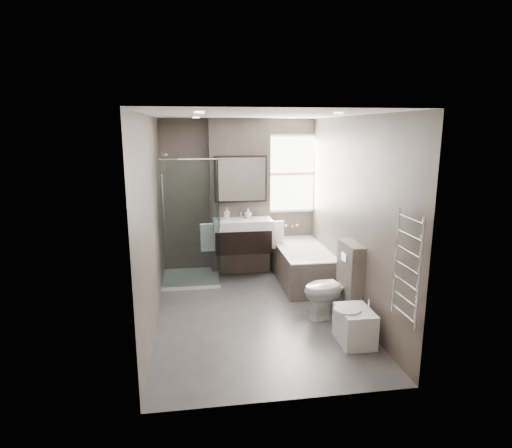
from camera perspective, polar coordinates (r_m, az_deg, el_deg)
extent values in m
cube|color=#4F4B49|center=(5.89, -0.07, -12.08)|extent=(2.65, 3.85, 0.05)
cube|color=silver|center=(5.35, -0.08, 14.63)|extent=(2.65, 3.85, 0.05)
cube|color=brown|center=(7.35, -2.32, 3.72)|extent=(2.65, 0.05, 2.60)
cube|color=brown|center=(3.64, 4.46, -5.62)|extent=(2.65, 0.05, 2.60)
cube|color=brown|center=(5.44, -14.02, 0.17)|extent=(0.05, 3.85, 2.60)
cube|color=brown|center=(5.81, 12.95, 1.02)|extent=(0.05, 3.85, 2.60)
cube|color=#574D44|center=(7.20, -2.19, 3.54)|extent=(1.00, 0.25, 2.60)
cube|color=black|center=(6.99, -1.82, -2.10)|extent=(0.90, 0.45, 0.38)
cube|color=white|center=(6.93, -1.83, 0.02)|extent=(0.95, 0.47, 0.15)
cylinder|color=silver|center=(7.07, -2.00, 1.39)|extent=(0.03, 0.03, 0.12)
cylinder|color=silver|center=(7.00, -1.95, 1.74)|extent=(0.02, 0.12, 0.02)
cube|color=black|center=(7.00, -2.06, 6.01)|extent=(0.86, 0.06, 0.76)
cube|color=white|center=(6.96, -2.03, 5.97)|extent=(0.80, 0.02, 0.70)
cube|color=white|center=(6.92, -6.41, -1.82)|extent=(0.24, 0.06, 0.44)
cube|color=white|center=(7.05, 2.73, -1.49)|extent=(0.24, 0.06, 0.44)
cube|color=white|center=(7.16, -8.63, -7.16)|extent=(0.90, 0.90, 0.06)
cube|color=white|center=(6.45, -8.90, -0.12)|extent=(0.88, 0.01, 1.94)
cube|color=white|center=(6.90, -5.21, 0.81)|extent=(0.01, 0.88, 1.94)
cylinder|color=silver|center=(6.86, -12.31, 2.37)|extent=(0.02, 0.02, 1.00)
cube|color=#574D44|center=(6.96, 6.14, -5.53)|extent=(0.75, 1.60, 0.55)
cube|color=white|center=(6.88, 6.20, -3.32)|extent=(0.75, 1.60, 0.03)
cube|color=white|center=(6.90, 6.18, -3.83)|extent=(0.61, 1.42, 0.12)
cube|color=white|center=(7.41, 4.68, 6.69)|extent=(0.98, 0.04, 1.33)
cube|color=white|center=(7.39, 4.72, 6.67)|extent=(0.90, 0.01, 1.25)
cube|color=white|center=(7.38, 4.73, 6.66)|extent=(0.90, 0.01, 0.05)
imported|color=white|center=(5.76, 9.95, -8.49)|extent=(0.83, 0.60, 0.77)
cube|color=#574D44|center=(5.76, 12.39, -7.33)|extent=(0.18, 0.55, 1.00)
cube|color=silver|center=(5.63, 11.64, -4.34)|extent=(0.01, 0.16, 0.11)
cube|color=white|center=(5.21, 13.03, -13.11)|extent=(0.37, 0.51, 0.41)
cylinder|color=white|center=(5.09, 12.05, -11.22)|extent=(0.31, 0.31, 0.05)
cylinder|color=silver|center=(5.16, 14.86, -10.14)|extent=(0.02, 0.02, 0.10)
cylinder|color=silver|center=(4.23, 20.94, -6.39)|extent=(0.03, 0.03, 1.10)
cylinder|color=silver|center=(4.62, 18.16, -4.61)|extent=(0.03, 0.03, 1.10)
cube|color=silver|center=(4.42, 19.49, -5.46)|extent=(0.02, 0.46, 1.00)
imported|color=white|center=(6.92, -3.92, 1.40)|extent=(0.08, 0.09, 0.19)
imported|color=white|center=(7.01, -1.08, 1.45)|extent=(0.12, 0.12, 0.16)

